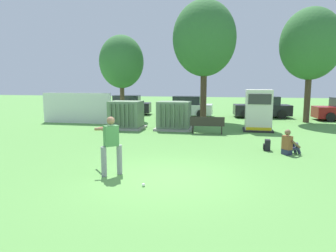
{
  "coord_description": "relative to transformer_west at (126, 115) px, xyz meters",
  "views": [
    {
      "loc": [
        1.82,
        -8.47,
        2.74
      ],
      "look_at": [
        -0.64,
        3.5,
        1.0
      ],
      "focal_mm": 33.43,
      "sensor_mm": 36.0,
      "label": 1
    }
  ],
  "objects": [
    {
      "name": "ground_plane",
      "position": [
        4.23,
        -8.78,
        -0.79
      ],
      "size": [
        96.0,
        96.0,
        0.0
      ],
      "primitive_type": "plane",
      "color": "#5B9947"
    },
    {
      "name": "fence_panel",
      "position": [
        -4.03,
        1.72,
        0.21
      ],
      "size": [
        4.8,
        0.12,
        2.0
      ],
      "primitive_type": "cube",
      "color": "white",
      "rests_on": "ground"
    },
    {
      "name": "transformer_west",
      "position": [
        0.0,
        0.0,
        0.0
      ],
      "size": [
        2.1,
        1.7,
        1.62
      ],
      "color": "#9E9B93",
      "rests_on": "ground"
    },
    {
      "name": "transformer_mid_west",
      "position": [
        2.81,
        0.23,
        0.0
      ],
      "size": [
        2.1,
        1.7,
        1.62
      ],
      "color": "#9E9B93",
      "rests_on": "ground"
    },
    {
      "name": "generator_enclosure",
      "position": [
        7.49,
        0.72,
        0.35
      ],
      "size": [
        1.6,
        1.4,
        2.3
      ],
      "color": "#262626",
      "rests_on": "ground"
    },
    {
      "name": "park_bench",
      "position": [
        4.79,
        -0.86,
        -0.25
      ],
      "size": [
        1.82,
        0.5,
        0.92
      ],
      "color": "#2D2823",
      "rests_on": "ground"
    },
    {
      "name": "batter",
      "position": [
        2.59,
        -8.78,
        0.19
      ],
      "size": [
        1.27,
        1.36,
        1.74
      ],
      "color": "gray",
      "rests_on": "ground"
    },
    {
      "name": "sports_ball",
      "position": [
        3.82,
        -9.62,
        -0.74
      ],
      "size": [
        0.09,
        0.09,
        0.09
      ],
      "primitive_type": "sphere",
      "color": "white",
      "rests_on": "ground"
    },
    {
      "name": "seated_spectator",
      "position": [
        8.21,
        -4.95,
        -0.41
      ],
      "size": [
        0.78,
        0.69,
        0.96
      ],
      "color": "#282D4C",
      "rests_on": "ground"
    },
    {
      "name": "backpack",
      "position": [
        7.47,
        -4.42,
        -0.57
      ],
      "size": [
        0.27,
        0.32,
        0.44
      ],
      "color": "black",
      "rests_on": "ground"
    },
    {
      "name": "tree_left",
      "position": [
        -1.75,
        4.23,
        3.33
      ],
      "size": [
        3.14,
        3.14,
        6.0
      ],
      "color": "brown",
      "rests_on": "ground"
    },
    {
      "name": "tree_center_left",
      "position": [
        4.08,
        4.43,
        4.8
      ],
      "size": [
        4.27,
        4.27,
        8.15
      ],
      "color": "#4C3828",
      "rests_on": "ground"
    },
    {
      "name": "tree_center_right",
      "position": [
        10.98,
        5.21,
        4.37
      ],
      "size": [
        3.94,
        3.94,
        7.53
      ],
      "color": "#4C3828",
      "rests_on": "ground"
    },
    {
      "name": "parked_car_leftmost",
      "position": [
        -2.7,
        7.66,
        -0.04
      ],
      "size": [
        4.4,
        2.36,
        1.62
      ],
      "color": "black",
      "rests_on": "ground"
    },
    {
      "name": "parked_car_left_of_center",
      "position": [
        2.47,
        7.13,
        -0.04
      ],
      "size": [
        4.21,
        1.95,
        1.62
      ],
      "color": "silver",
      "rests_on": "ground"
    },
    {
      "name": "parked_car_right_of_center",
      "position": [
        8.33,
        7.71,
        -0.04
      ],
      "size": [
        4.36,
        2.26,
        1.62
      ],
      "color": "black",
      "rests_on": "ground"
    }
  ]
}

